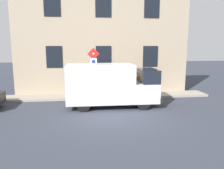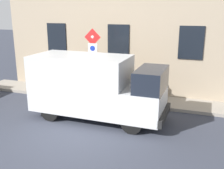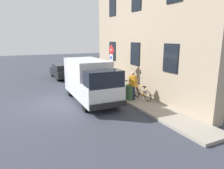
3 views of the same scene
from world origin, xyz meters
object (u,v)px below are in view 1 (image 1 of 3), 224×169
pedestrian (127,82)px  delivery_van (111,84)px  bicycle_purple (113,89)px  bicycle_green (99,89)px  litter_bin (126,89)px  sign_post_stacked (94,66)px  bicycle_orange (128,89)px

pedestrian → delivery_van: bearing=125.6°
delivery_van → bicycle_purple: delivery_van is taller
bicycle_purple → pedestrian: size_ratio=1.00×
delivery_van → bicycle_green: (2.76, 0.52, -0.82)m
bicycle_green → litter_bin: size_ratio=1.91×
sign_post_stacked → litter_bin: size_ratio=3.50×
bicycle_orange → pedestrian: bearing=66.8°
sign_post_stacked → delivery_van: size_ratio=0.59×
bicycle_purple → bicycle_green: (0.00, 1.04, 0.00)m
bicycle_orange → bicycle_green: size_ratio=1.00×
bicycle_purple → litter_bin: litter_bin is taller
bicycle_purple → litter_bin: 1.07m
bicycle_orange → litter_bin: size_ratio=1.90×
bicycle_green → litter_bin: litter_bin is taller
bicycle_green → pedestrian: size_ratio=1.00×
sign_post_stacked → bicycle_green: bearing=-24.0°
bicycle_green → litter_bin: bearing=166.0°
delivery_van → bicycle_green: size_ratio=3.12×
bicycle_green → litter_bin: (-0.71, -1.83, 0.08)m
sign_post_stacked → pedestrian: 2.61m
bicycle_orange → bicycle_green: 2.08m
pedestrian → bicycle_purple: bearing=36.2°
delivery_van → bicycle_orange: size_ratio=3.13×
bicycle_purple → litter_bin: bearing=144.0°
pedestrian → litter_bin: (-0.16, 0.09, -0.48)m
bicycle_orange → bicycle_purple: same height
sign_post_stacked → litter_bin: bearing=-86.5°
sign_post_stacked → pedestrian: sign_post_stacked is taller
bicycle_orange → bicycle_green: same height
sign_post_stacked → bicycle_green: size_ratio=1.83×
bicycle_orange → litter_bin: bearing=63.6°
sign_post_stacked → pedestrian: bearing=-82.6°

